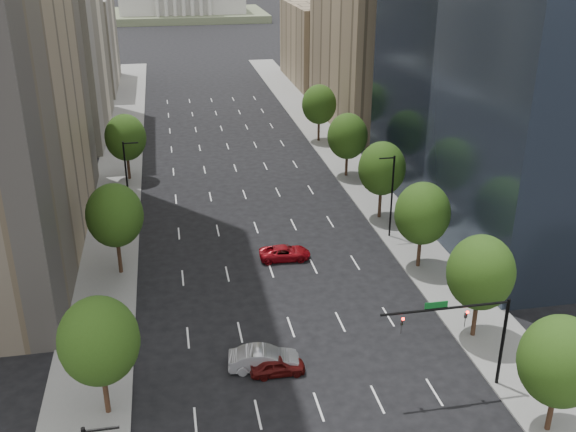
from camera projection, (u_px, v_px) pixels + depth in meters
sidewalk_left at (110, 238)px, 69.12m from camera, size 6.00×200.00×0.15m
sidewalk_right at (392, 216)px, 74.41m from camera, size 6.00×200.00×0.15m
midrise_cream_left at (49, 19)px, 99.33m from camera, size 14.00×30.00×35.00m
filler_left at (79, 43)px, 132.46m from camera, size 14.00×26.00×18.00m
parking_tan_right at (372, 30)px, 106.16m from camera, size 14.00×30.00×30.00m
filler_right at (324, 43)px, 138.69m from camera, size 14.00×26.00×16.00m
tree_right_0 at (560, 361)px, 40.49m from camera, size 5.20×5.20×8.39m
tree_right_1 at (481, 273)px, 50.27m from camera, size 5.20×5.20×8.75m
tree_right_2 at (422, 213)px, 61.14m from camera, size 5.20×5.20×8.61m
tree_right_3 at (382, 169)px, 71.84m from camera, size 5.20×5.20×8.89m
tree_right_4 at (347, 136)px, 84.64m from camera, size 5.20×5.20×8.46m
tree_right_5 at (319, 104)px, 98.95m from camera, size 5.20×5.20×8.75m
tree_left_0 at (99, 341)px, 41.88m from camera, size 5.20×5.20×8.75m
tree_left_1 at (115, 215)px, 59.83m from camera, size 5.20×5.20×8.97m
tree_left_2 at (126, 137)px, 83.38m from camera, size 5.20×5.20×8.68m
streetlight_rn at (391, 194)px, 67.66m from camera, size 1.70×0.20×9.00m
streetlight_ln at (127, 178)px, 72.09m from camera, size 1.70×0.20×9.00m
traffic_signal at (472, 326)px, 44.49m from camera, size 9.12×0.40×7.38m
foothills at (209, 14)px, 578.98m from camera, size 720.00×413.00×263.00m
car_maroon at (277, 366)px, 47.84m from camera, size 4.06×1.64×1.38m
car_silver at (264, 359)px, 48.33m from camera, size 5.39×2.42×1.72m
car_red_far at (285, 253)px, 64.60m from camera, size 5.13×2.54×1.40m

